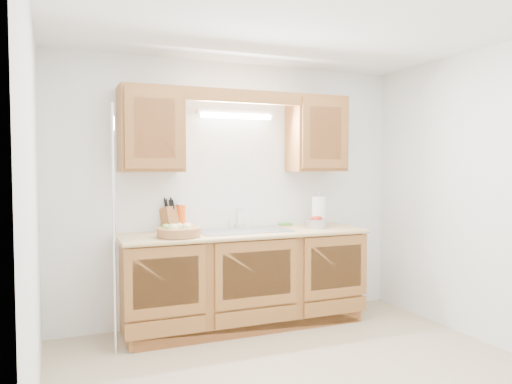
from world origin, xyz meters
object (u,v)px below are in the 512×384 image
fruit_basket (179,231)px  knife_block (170,219)px  paper_towel (319,211)px  apple_bowl (316,223)px

fruit_basket → knife_block: size_ratio=1.35×
fruit_basket → paper_towel: bearing=8.2°
fruit_basket → apple_bowl: fruit_basket is taller
fruit_basket → apple_bowl: (1.38, 0.10, -0.00)m
fruit_basket → apple_bowl: size_ratio=1.50×
paper_towel → fruit_basket: bearing=-171.8°
fruit_basket → knife_block: bearing=89.2°
knife_block → apple_bowl: (1.38, -0.28, -0.07)m
fruit_basket → paper_towel: 1.50m
fruit_basket → apple_bowl: bearing=4.0°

